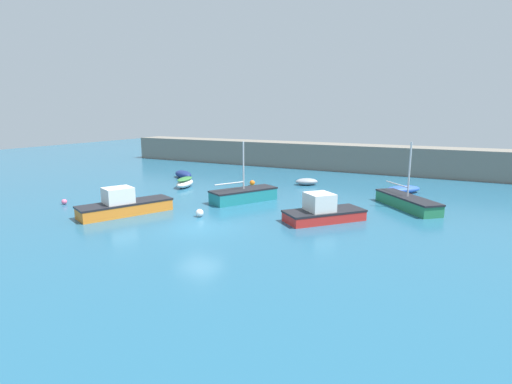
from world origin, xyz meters
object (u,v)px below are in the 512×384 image
at_px(rowboat_white_midwater, 403,189).
at_px(mooring_buoy_orange, 252,183).
at_px(rowboat_blue_near, 183,174).
at_px(fishing_dinghy_green, 307,182).
at_px(mooring_buoy_pink, 64,202).
at_px(mooring_buoy_white, 200,213).
at_px(motorboat_with_cabin, 323,211).
at_px(sailboat_short_mast, 407,202).
at_px(rowboat_with_red_cover, 185,182).
at_px(sailboat_twin_hulled, 244,195).
at_px(cabin_cruiser_white, 124,205).

distance_m(rowboat_white_midwater, mooring_buoy_orange, 13.06).
bearing_deg(rowboat_blue_near, fishing_dinghy_green, -140.66).
relative_size(mooring_buoy_pink, mooring_buoy_white, 0.76).
distance_m(motorboat_with_cabin, mooring_buoy_orange, 12.92).
bearing_deg(sailboat_short_mast, rowboat_white_midwater, 149.13).
relative_size(rowboat_with_red_cover, rowboat_white_midwater, 0.91).
relative_size(rowboat_blue_near, mooring_buoy_white, 6.24).
bearing_deg(rowboat_white_midwater, rowboat_blue_near, 139.03).
bearing_deg(rowboat_blue_near, rowboat_with_red_cover, 159.28).
height_order(sailboat_twin_hulled, rowboat_blue_near, sailboat_twin_hulled).
height_order(rowboat_with_red_cover, mooring_buoy_white, rowboat_with_red_cover).
xyz_separation_m(motorboat_with_cabin, sailboat_short_mast, (4.19, 5.98, -0.15)).
bearing_deg(mooring_buoy_pink, mooring_buoy_orange, 56.52).
bearing_deg(cabin_cruiser_white, sailboat_twin_hulled, -12.71).
bearing_deg(sailboat_short_mast, mooring_buoy_orange, -142.46).
xyz_separation_m(rowboat_with_red_cover, sailboat_short_mast, (18.75, 0.88, 0.01)).
relative_size(sailboat_twin_hulled, mooring_buoy_white, 10.57).
relative_size(rowboat_white_midwater, mooring_buoy_orange, 6.85).
height_order(cabin_cruiser_white, mooring_buoy_white, cabin_cruiser_white).
distance_m(rowboat_with_red_cover, motorboat_with_cabin, 15.42).
relative_size(motorboat_with_cabin, sailboat_short_mast, 0.94).
bearing_deg(sailboat_short_mast, mooring_buoy_pink, -106.59).
bearing_deg(rowboat_blue_near, mooring_buoy_pink, 118.30).
distance_m(sailboat_twin_hulled, mooring_buoy_orange, 6.68).
relative_size(motorboat_with_cabin, mooring_buoy_orange, 10.46).
xyz_separation_m(cabin_cruiser_white, mooring_buoy_white, (4.78, 1.80, -0.38)).
bearing_deg(mooring_buoy_pink, sailboat_twin_hulled, 31.68).
xyz_separation_m(sailboat_short_mast, mooring_buoy_white, (-11.55, -8.71, -0.20)).
distance_m(rowboat_white_midwater, fishing_dinghy_green, 8.43).
height_order(rowboat_blue_near, fishing_dinghy_green, rowboat_blue_near).
height_order(motorboat_with_cabin, mooring_buoy_white, motorboat_with_cabin).
bearing_deg(rowboat_blue_near, motorboat_with_cabin, -177.16).
bearing_deg(mooring_buoy_orange, rowboat_with_red_cover, -144.38).
distance_m(rowboat_with_red_cover, mooring_buoy_pink, 10.21).
bearing_deg(rowboat_with_red_cover, rowboat_white_midwater, 92.74).
xyz_separation_m(fishing_dinghy_green, mooring_buoy_orange, (-4.34, -2.57, -0.07)).
height_order(sailboat_short_mast, fishing_dinghy_green, sailboat_short_mast).
bearing_deg(mooring_buoy_white, sailboat_twin_hulled, 86.43).
height_order(cabin_cruiser_white, rowboat_white_midwater, cabin_cruiser_white).
bearing_deg(rowboat_white_midwater, rowboat_with_red_cover, 152.42).
bearing_deg(fishing_dinghy_green, rowboat_blue_near, 157.18).
xyz_separation_m(rowboat_white_midwater, fishing_dinghy_green, (-8.43, -0.16, -0.00)).
bearing_deg(mooring_buoy_orange, sailboat_short_mast, -10.99).
xyz_separation_m(sailboat_twin_hulled, fishing_dinghy_green, (1.78, 8.73, -0.19)).
height_order(mooring_buoy_pink, mooring_buoy_white, mooring_buoy_white).
xyz_separation_m(mooring_buoy_pink, mooring_buoy_white, (10.88, 1.70, 0.06)).
xyz_separation_m(rowboat_with_red_cover, sailboat_twin_hulled, (7.52, -2.61, 0.06)).
xyz_separation_m(rowboat_with_red_cover, cabin_cruiser_white, (2.41, -9.63, 0.19)).
bearing_deg(rowboat_blue_near, sailboat_twin_hulled, 178.40).
bearing_deg(fishing_dinghy_green, mooring_buoy_orange, 178.37).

